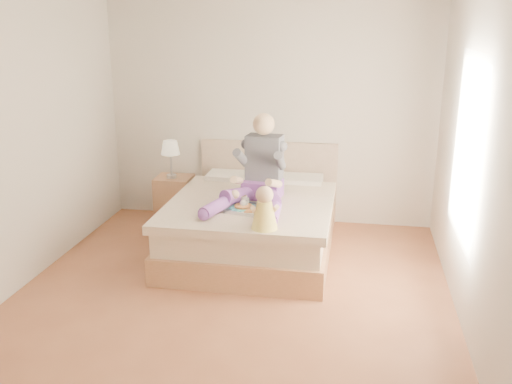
% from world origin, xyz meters
% --- Properties ---
extents(room, '(4.02, 4.22, 2.71)m').
position_xyz_m(room, '(0.08, 0.01, 1.51)').
color(room, brown).
rests_on(room, ground).
extents(bed, '(1.70, 2.18, 1.00)m').
position_xyz_m(bed, '(0.00, 1.08, 0.32)').
color(bed, '#9B6C48').
rests_on(bed, ground).
extents(nightstand, '(0.46, 0.41, 0.55)m').
position_xyz_m(nightstand, '(-1.17, 1.88, 0.27)').
color(nightstand, '#9B6C48').
rests_on(nightstand, ground).
extents(lamp, '(0.23, 0.23, 0.47)m').
position_xyz_m(lamp, '(-1.19, 1.84, 0.90)').
color(lamp, '#ABACB2').
rests_on(lamp, nightstand).
extents(adult, '(0.78, 1.16, 0.93)m').
position_xyz_m(adult, '(0.08, 0.91, 0.88)').
color(adult, '#6B378A').
rests_on(adult, bed).
extents(tray, '(0.52, 0.45, 0.13)m').
position_xyz_m(tray, '(0.07, 0.59, 0.64)').
color(tray, '#ABACB2').
rests_on(tray, bed).
extents(baby, '(0.27, 0.37, 0.40)m').
position_xyz_m(baby, '(0.27, 0.12, 0.77)').
color(baby, '#EDD54B').
rests_on(baby, bed).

